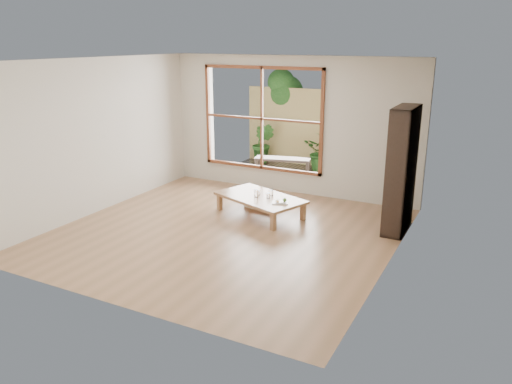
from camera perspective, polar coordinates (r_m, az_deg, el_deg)
ground at (r=7.81m, az=-3.35°, el=-4.59°), size 5.00×5.00×0.00m
low_table at (r=8.46m, az=0.48°, el=-0.76°), size 1.69×1.31×0.33m
floor_cushion at (r=9.00m, az=1.44°, el=-1.29°), size 0.73×0.73×0.09m
bookshelf at (r=7.91m, az=16.27°, el=2.40°), size 0.31×0.87×1.94m
glass_tall at (r=8.40m, az=0.02°, el=-0.15°), size 0.07×0.07×0.13m
glass_mid at (r=8.34m, az=1.41°, el=-0.43°), size 0.06×0.06×0.09m
glass_short at (r=8.48m, az=1.74°, el=-0.11°), size 0.07×0.07×0.09m
glass_small at (r=8.52m, az=0.28°, el=-0.11°), size 0.05×0.05×0.07m
food_tray at (r=8.11m, az=2.86°, el=-1.13°), size 0.31×0.28×0.08m
deck at (r=11.08m, az=3.31°, el=1.99°), size 2.80×2.00×0.05m
garden_bench at (r=10.90m, az=3.05°, el=3.60°), size 1.25×0.63×0.38m
bamboo_fence at (r=11.79m, az=5.38°, el=7.34°), size 2.80×0.06×1.80m
shrub_right at (r=11.23m, az=7.75°, el=4.61°), size 0.84×0.73×0.92m
shrub_left at (r=11.91m, az=0.81°, el=5.60°), size 0.55×0.45×0.97m
garden_tree at (r=12.23m, az=3.02°, el=11.17°), size 1.04×0.85×2.22m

